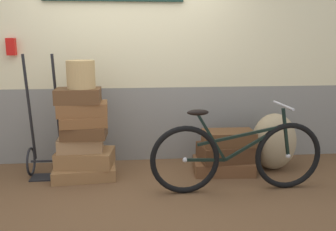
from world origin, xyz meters
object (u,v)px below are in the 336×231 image
(suitcase_1, at_px, (85,158))
(suitcase_2, at_px, (81,144))
(suitcase_9, at_px, (228,138))
(bicycle, at_px, (237,156))
(suitcase_6, at_px, (78,96))
(suitcase_5, at_px, (83,109))
(burlap_sack, at_px, (274,141))
(suitcase_4, at_px, (84,121))
(suitcase_3, at_px, (84,132))
(wicker_basket, at_px, (81,74))
(luggage_trolley, at_px, (46,149))
(suitcase_8, at_px, (227,152))
(suitcase_7, at_px, (223,166))
(suitcase_0, at_px, (85,171))

(suitcase_1, relative_size, suitcase_2, 1.26)
(suitcase_2, bearing_deg, suitcase_9, -3.33)
(bicycle, bearing_deg, suitcase_6, 162.35)
(suitcase_5, height_order, suitcase_9, suitcase_5)
(suitcase_6, xyz_separation_m, burlap_sack, (2.28, 0.07, -0.60))
(suitcase_1, distance_m, suitcase_9, 1.67)
(suitcase_4, xyz_separation_m, suitcase_6, (-0.05, 0.00, 0.28))
(suitcase_4, bearing_deg, suitcase_3, -72.61)
(suitcase_2, distance_m, suitcase_3, 0.16)
(suitcase_1, distance_m, wicker_basket, 0.95)
(suitcase_1, height_order, luggage_trolley, luggage_trolley)
(wicker_basket, bearing_deg, suitcase_8, 0.39)
(suitcase_1, bearing_deg, suitcase_7, 6.74)
(suitcase_1, height_order, suitcase_8, suitcase_8)
(suitcase_8, bearing_deg, luggage_trolley, 171.23)
(suitcase_0, distance_m, suitcase_9, 1.71)
(suitcase_1, relative_size, burlap_sack, 0.90)
(suitcase_5, bearing_deg, suitcase_1, -79.94)
(suitcase_3, distance_m, burlap_sack, 2.24)
(suitcase_4, xyz_separation_m, bicycle, (1.61, -0.52, -0.29))
(suitcase_0, relative_size, suitcase_1, 1.12)
(suitcase_9, bearing_deg, luggage_trolley, 178.05)
(suitcase_0, height_order, suitcase_5, suitcase_5)
(burlap_sack, bearing_deg, suitcase_7, -174.88)
(suitcase_0, distance_m, suitcase_8, 1.68)
(suitcase_6, xyz_separation_m, suitcase_7, (1.65, 0.01, -0.87))
(suitcase_2, height_order, suitcase_3, suitcase_3)
(luggage_trolley, bearing_deg, suitcase_6, -15.37)
(suitcase_3, distance_m, suitcase_8, 1.68)
(suitcase_4, height_order, wicker_basket, wicker_basket)
(suitcase_1, distance_m, bicycle, 1.70)
(suitcase_4, bearing_deg, bicycle, -24.59)
(suitcase_2, height_order, suitcase_9, suitcase_9)
(suitcase_5, relative_size, suitcase_6, 1.12)
(suitcase_3, relative_size, suitcase_4, 0.95)
(suitcase_8, bearing_deg, suitcase_2, 173.53)
(burlap_sack, bearing_deg, suitcase_2, -179.00)
(suitcase_3, relative_size, suitcase_7, 0.70)
(bicycle, bearing_deg, suitcase_0, 162.15)
(suitcase_5, distance_m, suitcase_8, 1.75)
(suitcase_2, xyz_separation_m, suitcase_5, (0.04, -0.00, 0.40))
(suitcase_7, distance_m, wicker_basket, 1.95)
(suitcase_2, relative_size, suitcase_8, 0.75)
(suitcase_1, distance_m, suitcase_4, 0.44)
(luggage_trolley, bearing_deg, suitcase_2, -12.01)
(luggage_trolley, height_order, bicycle, luggage_trolley)
(luggage_trolley, distance_m, bicycle, 2.16)
(suitcase_9, bearing_deg, suitcase_4, -178.78)
(suitcase_8, distance_m, bicycle, 0.56)
(wicker_basket, bearing_deg, suitcase_1, 69.07)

